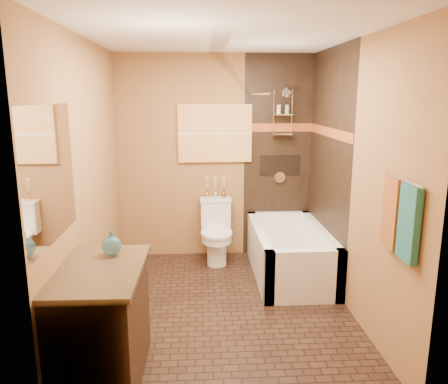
{
  "coord_description": "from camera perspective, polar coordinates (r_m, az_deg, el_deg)",
  "views": [
    {
      "loc": [
        -0.23,
        -3.86,
        2.0
      ],
      "look_at": [
        0.03,
        0.4,
        1.06
      ],
      "focal_mm": 35.0,
      "sensor_mm": 36.0,
      "label": 1
    }
  ],
  "objects": [
    {
      "name": "floor",
      "position": [
        4.36,
        -0.11,
        -14.87
      ],
      "size": [
        3.0,
        3.0,
        0.0
      ],
      "primitive_type": "plane",
      "color": "black",
      "rests_on": "ground"
    },
    {
      "name": "shower_fixtures",
      "position": [
        5.35,
        7.66,
        8.77
      ],
      "size": [
        0.24,
        0.33,
        1.16
      ],
      "color": "silver",
      "rests_on": "floor"
    },
    {
      "name": "towel_teal",
      "position": [
        3.13,
        23.02,
        -3.77
      ],
      "size": [
        0.05,
        0.22,
        0.52
      ],
      "primitive_type": "cube",
      "color": "#1B5B53",
      "rests_on": "towel_bar"
    },
    {
      "name": "bathtub",
      "position": [
        5.05,
        8.56,
        -8.31
      ],
      "size": [
        0.8,
        1.5,
        0.55
      ],
      "color": "white",
      "rests_on": "floor"
    },
    {
      "name": "vanity_mirror",
      "position": [
        3.06,
        -21.71,
        2.13
      ],
      "size": [
        0.01,
        1.0,
        0.9
      ],
      "primitive_type": "cube",
      "color": "white",
      "rests_on": "wall_left"
    },
    {
      "name": "wall_left",
      "position": [
        4.05,
        -17.3,
        1.21
      ],
      "size": [
        0.02,
        3.0,
        2.5
      ],
      "primitive_type": "cube",
      "color": "olive",
      "rests_on": "floor"
    },
    {
      "name": "alcove_tile_back",
      "position": [
        5.5,
        7.06,
        4.53
      ],
      "size": [
        0.85,
        0.01,
        2.5
      ],
      "primitive_type": "cube",
      "color": "black",
      "rests_on": "wall_back"
    },
    {
      "name": "teal_bottle",
      "position": [
        3.36,
        -14.5,
        -6.46
      ],
      "size": [
        0.15,
        0.15,
        0.23
      ],
      "primitive_type": null,
      "rotation": [
        0.0,
        0.0,
        -0.04
      ],
      "color": "#286679",
      "rests_on": "vanity"
    },
    {
      "name": "sunset_painting",
      "position": [
        5.36,
        -1.19,
        7.64
      ],
      "size": [
        0.9,
        0.04,
        0.7
      ],
      "primitive_type": "cube",
      "color": "orange",
      "rests_on": "wall_back"
    },
    {
      "name": "mosaic_band_back",
      "position": [
        5.45,
        7.18,
        8.36
      ],
      "size": [
        0.85,
        0.01,
        0.1
      ],
      "primitive_type": "cube",
      "color": "maroon",
      "rests_on": "alcove_tile_back"
    },
    {
      "name": "wall_front",
      "position": [
        2.49,
        1.95,
        -5.12
      ],
      "size": [
        2.4,
        0.02,
        2.5
      ],
      "primitive_type": "cube",
      "color": "olive",
      "rests_on": "floor"
    },
    {
      "name": "towel_rust",
      "position": [
        3.36,
        21.07,
        -2.56
      ],
      "size": [
        0.05,
        0.22,
        0.52
      ],
      "primitive_type": "cube",
      "color": "brown",
      "rests_on": "towel_bar"
    },
    {
      "name": "mosaic_band_right",
      "position": [
        4.84,
        13.52,
        7.61
      ],
      "size": [
        0.01,
        1.5,
        0.1
      ],
      "primitive_type": "cube",
      "color": "maroon",
      "rests_on": "alcove_tile_right"
    },
    {
      "name": "wall_right",
      "position": [
        4.19,
        16.5,
        1.61
      ],
      "size": [
        0.02,
        3.0,
        2.5
      ],
      "primitive_type": "cube",
      "color": "olive",
      "rests_on": "floor"
    },
    {
      "name": "alcove_niche",
      "position": [
        5.51,
        7.3,
        3.49
      ],
      "size": [
        0.5,
        0.01,
        0.25
      ],
      "primitive_type": "cube",
      "color": "black",
      "rests_on": "alcove_tile_back"
    },
    {
      "name": "alcove_tile_right",
      "position": [
        4.89,
        13.41,
        3.28
      ],
      "size": [
        0.01,
        1.5,
        2.5
      ],
      "primitive_type": "cube",
      "color": "black",
      "rests_on": "wall_right"
    },
    {
      "name": "vanity",
      "position": [
        3.34,
        -15.7,
        -16.22
      ],
      "size": [
        0.6,
        0.97,
        0.84
      ],
      "rotation": [
        0.0,
        0.0,
        -0.02
      ],
      "color": "black",
      "rests_on": "floor"
    },
    {
      "name": "towel_bar",
      "position": [
        3.18,
        22.24,
        1.54
      ],
      "size": [
        0.02,
        0.55,
        0.02
      ],
      "primitive_type": "cylinder",
      "rotation": [
        1.57,
        0.0,
        0.0
      ],
      "color": "silver",
      "rests_on": "wall_right"
    },
    {
      "name": "curtain_rod",
      "position": [
        4.66,
        4.35,
        12.66
      ],
      "size": [
        0.03,
        1.55,
        0.03
      ],
      "primitive_type": "cylinder",
      "rotation": [
        1.57,
        0.0,
        0.0
      ],
      "color": "silver",
      "rests_on": "wall_back"
    },
    {
      "name": "ceiling",
      "position": [
        3.9,
        -0.12,
        19.8
      ],
      "size": [
        3.0,
        3.0,
        0.0
      ],
      "primitive_type": "plane",
      "color": "silver",
      "rests_on": "wall_back"
    },
    {
      "name": "bud_vases",
      "position": [
        5.37,
        -1.12,
        0.69
      ],
      "size": [
        0.26,
        0.06,
        0.26
      ],
      "color": "gold",
      "rests_on": "toilet"
    },
    {
      "name": "toilet",
      "position": [
        5.34,
        -1.02,
        -5.15
      ],
      "size": [
        0.39,
        0.57,
        0.76
      ],
      "rotation": [
        0.0,
        0.0,
        0.02
      ],
      "color": "white",
      "rests_on": "floor"
    },
    {
      "name": "wall_back",
      "position": [
        5.42,
        -1.07,
        4.51
      ],
      "size": [
        2.4,
        0.02,
        2.5
      ],
      "primitive_type": "cube",
      "color": "olive",
      "rests_on": "floor"
    }
  ]
}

